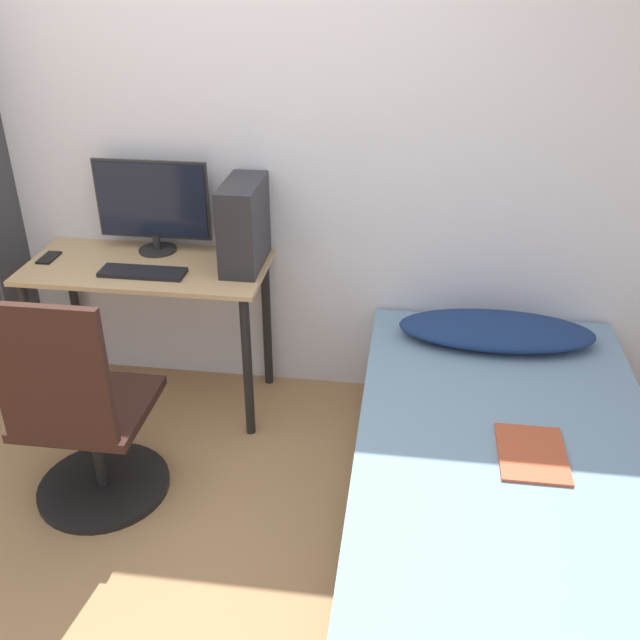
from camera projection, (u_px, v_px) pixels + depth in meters
ground_plane at (139, 597)px, 2.56m from camera, size 14.00×14.00×0.00m
wall_back at (223, 143)px, 3.28m from camera, size 8.00×0.05×2.50m
desk at (150, 288)px, 3.36m from camera, size 1.12×0.54×0.75m
office_chair at (85, 428)px, 2.83m from camera, size 0.55×0.55×1.00m
bed at (502, 485)px, 2.75m from camera, size 1.16×1.94×0.46m
pillow at (496, 330)px, 3.23m from camera, size 0.88×0.36×0.11m
magazine at (532, 453)px, 2.54m from camera, size 0.24×0.32×0.01m
monitor at (152, 204)px, 3.34m from camera, size 0.55×0.18×0.44m
keyboard at (143, 272)px, 3.20m from camera, size 0.39×0.12×0.02m
pc_tower at (244, 225)px, 3.21m from camera, size 0.16×0.37×0.39m
phone at (49, 258)px, 3.36m from camera, size 0.07×0.14×0.01m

